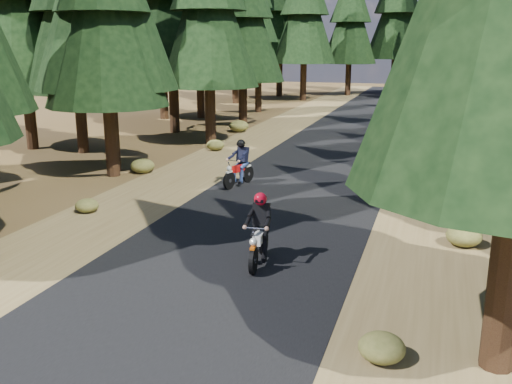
{
  "coord_description": "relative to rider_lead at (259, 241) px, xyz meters",
  "views": [
    {
      "loc": [
        4.48,
        -12.53,
        4.99
      ],
      "look_at": [
        0.0,
        1.5,
        1.1
      ],
      "focal_mm": 40.0,
      "sensor_mm": 36.0,
      "label": 1
    }
  ],
  "objects": [
    {
      "name": "shoulder_r",
      "position": [
        3.81,
        5.75,
        -0.56
      ],
      "size": [
        3.2,
        100.0,
        0.01
      ],
      "primitive_type": "cube",
      "color": "brown",
      "rests_on": "ground"
    },
    {
      "name": "road",
      "position": [
        -0.79,
        5.75,
        -0.55
      ],
      "size": [
        6.0,
        100.0,
        0.01
      ],
      "primitive_type": "cube",
      "color": "black",
      "rests_on": "ground"
    },
    {
      "name": "understory_shrubs",
      "position": [
        0.71,
        10.1,
        -0.27
      ],
      "size": [
        15.1,
        30.32,
        0.7
      ],
      "color": "#474C1E",
      "rests_on": "ground"
    },
    {
      "name": "rider_lead",
      "position": [
        0.0,
        0.0,
        0.0
      ],
      "size": [
        0.74,
        1.91,
        1.66
      ],
      "rotation": [
        0.0,
        0.0,
        3.24
      ],
      "color": "white",
      "rests_on": "road"
    },
    {
      "name": "rider_follow",
      "position": [
        -2.9,
        6.84,
        -0.0
      ],
      "size": [
        1.0,
        1.93,
        1.65
      ],
      "rotation": [
        0.0,
        0.0,
        2.89
      ],
      "color": "#A40C0A",
      "rests_on": "road"
    },
    {
      "name": "shoulder_l",
      "position": [
        -5.39,
        5.75,
        -0.56
      ],
      "size": [
        3.2,
        100.0,
        0.01
      ],
      "primitive_type": "cube",
      "color": "brown",
      "rests_on": "ground"
    },
    {
      "name": "ground",
      "position": [
        -0.79,
        0.75,
        -0.56
      ],
      "size": [
        120.0,
        120.0,
        0.0
      ],
      "primitive_type": "plane",
      "color": "#4A341A",
      "rests_on": "ground"
    }
  ]
}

